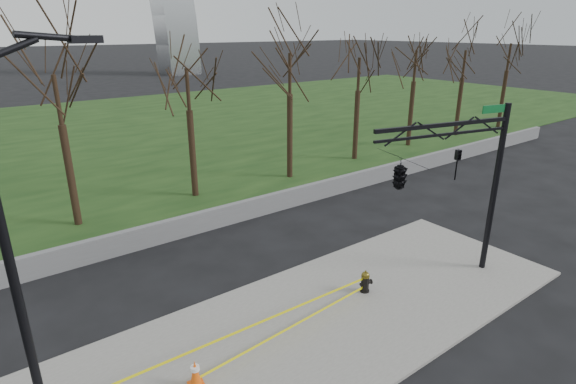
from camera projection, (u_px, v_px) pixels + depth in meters
ground at (311, 328)px, 13.29m from camera, size 500.00×500.00×0.00m
sidewalk at (311, 326)px, 13.27m from camera, size 18.00×6.00×0.10m
grass_strip at (67, 139)px, 35.81m from camera, size 120.00×40.00×0.06m
guardrail at (190, 225)px, 19.14m from camera, size 60.00×0.30×0.90m
tree_row at (243, 117)px, 23.94m from camera, size 56.40×4.00×7.69m
fire_hydrant at (365, 282)px, 14.84m from camera, size 0.48×0.31×0.76m
traffic_cone at (195, 373)px, 10.89m from camera, size 0.44×0.44×0.73m
street_light at (18, 233)px, 8.35m from camera, size 2.38×0.59×8.21m
traffic_signal_mast at (421, 170)px, 13.91m from camera, size 4.97×2.54×6.00m
caution_tape at (262, 329)px, 12.48m from camera, size 9.43×0.69×0.40m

